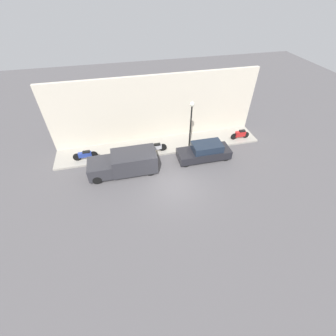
% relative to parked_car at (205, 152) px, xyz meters
% --- Properties ---
extents(ground_plane, '(60.00, 60.00, 0.00)m').
position_rel_parked_car_xyz_m(ground_plane, '(-2.46, 3.22, -0.68)').
color(ground_plane, '#514F51').
extents(sidewalk, '(2.52, 17.64, 0.16)m').
position_rel_parked_car_xyz_m(sidewalk, '(2.39, 3.22, -0.60)').
color(sidewalk, gray).
rests_on(sidewalk, ground_plane).
extents(building_facade, '(0.30, 17.64, 5.80)m').
position_rel_parked_car_xyz_m(building_facade, '(3.80, 3.22, 2.22)').
color(building_facade, beige).
rests_on(building_facade, ground_plane).
extents(parked_car, '(1.62, 4.31, 1.44)m').
position_rel_parked_car_xyz_m(parked_car, '(0.00, 0.00, 0.00)').
color(parked_car, black).
rests_on(parked_car, ground_plane).
extents(delivery_van, '(1.95, 5.10, 1.66)m').
position_rel_parked_car_xyz_m(delivery_van, '(-0.18, 6.53, 0.18)').
color(delivery_van, '#2D2D33').
rests_on(delivery_van, ground_plane).
extents(scooter_silver, '(0.30, 1.90, 0.77)m').
position_rel_parked_car_xyz_m(scooter_silver, '(1.59, 3.76, -0.09)').
color(scooter_silver, '#B7B7BF').
rests_on(scooter_silver, sidewalk).
extents(motorcycle_blue, '(0.30, 1.95, 0.78)m').
position_rel_parked_car_xyz_m(motorcycle_blue, '(1.87, 9.50, -0.08)').
color(motorcycle_blue, navy).
rests_on(motorcycle_blue, sidewalk).
extents(motorcycle_red, '(0.30, 1.76, 0.85)m').
position_rel_parked_car_xyz_m(motorcycle_red, '(1.80, -4.10, -0.07)').
color(motorcycle_red, '#B21E1E').
rests_on(motorcycle_red, sidewalk).
extents(streetlamp, '(0.38, 0.38, 4.29)m').
position_rel_parked_car_xyz_m(streetlamp, '(1.42, 0.88, 2.51)').
color(streetlamp, black).
rests_on(streetlamp, sidewalk).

